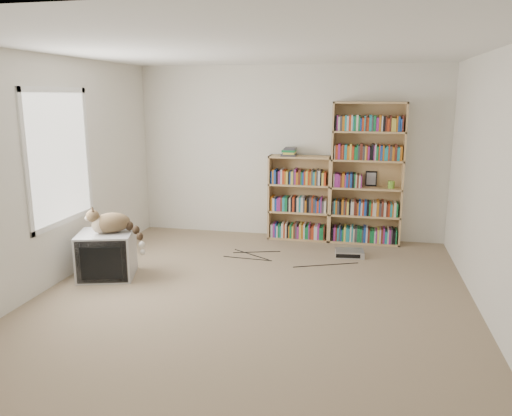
% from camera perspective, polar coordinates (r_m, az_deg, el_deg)
% --- Properties ---
extents(floor, '(4.50, 5.00, 0.01)m').
position_cam_1_polar(floor, '(5.28, -0.40, -10.33)').
color(floor, gray).
rests_on(floor, ground).
extents(wall_back, '(4.50, 0.02, 2.50)m').
position_cam_1_polar(wall_back, '(7.37, 3.79, 6.32)').
color(wall_back, silver).
rests_on(wall_back, floor).
extents(wall_front, '(4.50, 0.02, 2.50)m').
position_cam_1_polar(wall_front, '(2.61, -12.37, -5.86)').
color(wall_front, silver).
rests_on(wall_front, floor).
extents(wall_left, '(0.02, 5.00, 2.50)m').
position_cam_1_polar(wall_left, '(5.83, -22.60, 3.69)').
color(wall_left, silver).
rests_on(wall_left, floor).
extents(wall_right, '(0.02, 5.00, 2.50)m').
position_cam_1_polar(wall_right, '(4.96, 25.87, 1.96)').
color(wall_right, silver).
rests_on(wall_right, floor).
extents(ceiling, '(4.50, 5.00, 0.02)m').
position_cam_1_polar(ceiling, '(4.88, -0.45, 17.81)').
color(ceiling, white).
rests_on(ceiling, wall_back).
extents(window, '(0.02, 1.22, 1.52)m').
position_cam_1_polar(window, '(5.97, -21.55, 5.42)').
color(window, white).
rests_on(window, wall_left).
extents(crt_tv, '(0.74, 0.70, 0.53)m').
position_cam_1_polar(crt_tv, '(6.07, -16.69, -5.13)').
color(crt_tv, '#AAAAAC').
rests_on(crt_tv, floor).
extents(cat, '(0.71, 0.46, 0.50)m').
position_cam_1_polar(cat, '(5.93, -15.73, -1.94)').
color(cat, '#3A2417').
rests_on(cat, crt_tv).
extents(bookcase_tall, '(0.99, 0.30, 1.99)m').
position_cam_1_polar(bookcase_tall, '(7.20, 12.53, 3.39)').
color(bookcase_tall, tan).
rests_on(bookcase_tall, floor).
extents(bookcase_short, '(0.89, 0.30, 1.23)m').
position_cam_1_polar(bookcase_short, '(7.32, 4.99, 0.75)').
color(bookcase_short, tan).
rests_on(bookcase_short, floor).
extents(book_stack, '(0.21, 0.28, 0.12)m').
position_cam_1_polar(book_stack, '(7.17, 3.87, 6.44)').
color(book_stack, '#B03317').
rests_on(book_stack, bookcase_short).
extents(green_mug, '(0.09, 0.09, 0.10)m').
position_cam_1_polar(green_mug, '(7.20, 15.20, 2.62)').
color(green_mug, '#6FA830').
rests_on(green_mug, bookcase_tall).
extents(framed_print, '(0.16, 0.05, 0.21)m').
position_cam_1_polar(framed_print, '(7.28, 13.02, 3.30)').
color(framed_print, black).
rests_on(framed_print, bookcase_tall).
extents(dvd_player, '(0.39, 0.30, 0.08)m').
position_cam_1_polar(dvd_player, '(6.70, 10.64, -5.10)').
color(dvd_player, '#BCBDC2').
rests_on(dvd_player, floor).
extents(wall_outlet, '(0.01, 0.08, 0.13)m').
position_cam_1_polar(wall_outlet, '(6.55, -18.66, -3.44)').
color(wall_outlet, silver).
rests_on(wall_outlet, wall_left).
extents(floor_cables, '(1.20, 0.70, 0.01)m').
position_cam_1_polar(floor_cables, '(6.50, 4.36, -5.81)').
color(floor_cables, black).
rests_on(floor_cables, floor).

